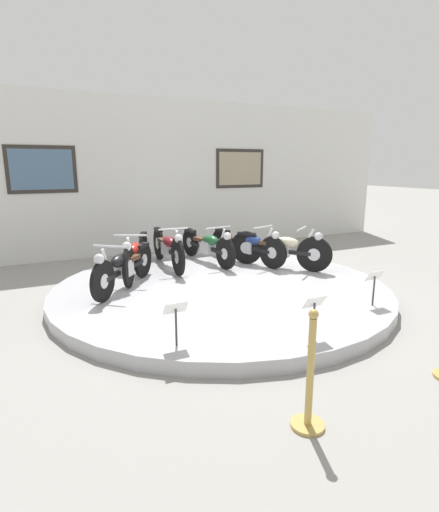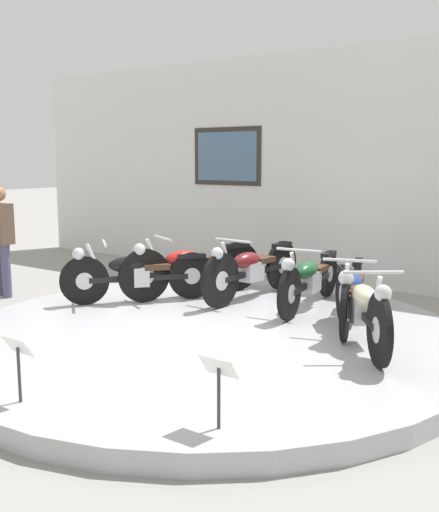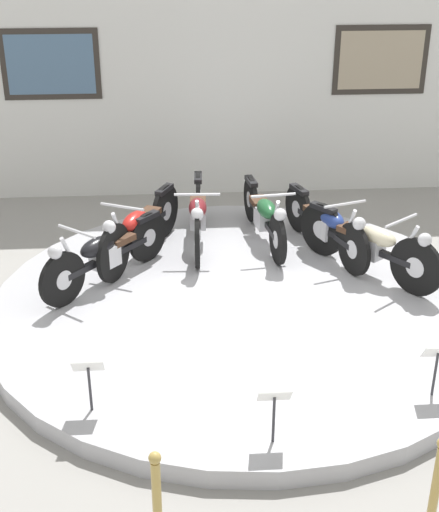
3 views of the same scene
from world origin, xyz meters
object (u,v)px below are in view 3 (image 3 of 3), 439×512
info_placard_front_left (88,373)px  motorcycle_maroon (198,214)px  motorcycle_black (104,253)px  motorcycle_cream (370,243)px  motorcycle_green (264,214)px  info_placard_front_centre (274,403)px  motorcycle_blue (326,224)px  info_placard_front_right (437,359)px  motorcycle_red (139,227)px

info_placard_front_left → motorcycle_maroon: bearing=72.5°
motorcycle_black → motorcycle_cream: size_ratio=0.93×
motorcycle_black → motorcycle_green: bearing=27.5°
info_placard_front_centre → motorcycle_blue: bearing=71.9°
motorcycle_maroon → motorcycle_blue: 1.59m
motorcycle_black → info_placard_front_left: (0.04, -2.31, -0.00)m
motorcycle_black → motorcycle_green: motorcycle_black is taller
motorcycle_blue → info_placard_front_centre: bearing=-108.1°
motorcycle_blue → info_placard_front_right: bearing=-83.5°
motorcycle_green → motorcycle_cream: (1.08, -1.00, 0.02)m
motorcycle_red → info_placard_front_right: 3.92m
motorcycle_green → info_placard_front_left: motorcycle_green is taller
motorcycle_black → motorcycle_maroon: motorcycle_maroon is taller
motorcycle_green → motorcycle_blue: 0.80m
motorcycle_cream → info_placard_front_centre: bearing=-118.0°
motorcycle_maroon → info_placard_front_left: (-1.05, -3.31, -0.03)m
motorcycle_green → info_placard_front_centre: 3.83m
motorcycle_red → motorcycle_cream: 2.70m
motorcycle_red → info_placard_front_right: bearing=-48.6°
motorcycle_maroon → motorcycle_green: 0.84m
info_placard_front_right → motorcycle_blue: bearing=96.5°
motorcycle_maroon → motorcycle_cream: (1.91, -1.00, -0.01)m
motorcycle_maroon → info_placard_front_left: bearing=-107.5°
motorcycle_red → motorcycle_green: size_ratio=0.95×
motorcycle_red → info_placard_front_centre: bearing=-71.8°
motorcycle_cream → info_placard_front_right: motorcycle_cream is taller
motorcycle_red → info_placard_front_left: size_ratio=3.63×
motorcycle_green → motorcycle_blue: size_ratio=1.03×
motorcycle_black → info_placard_front_left: size_ratio=2.99×
info_placard_front_right → motorcycle_red: bearing=131.4°
motorcycle_red → motorcycle_blue: (2.26, -0.01, -0.03)m
info_placard_front_left → info_placard_front_centre: (1.46, -0.50, 0.00)m
motorcycle_maroon → info_placard_front_right: motorcycle_maroon is taller
info_placard_front_left → info_placard_front_right: (2.92, 0.00, 0.00)m
motorcycle_red → motorcycle_blue: bearing=-0.1°
info_placard_front_right → info_placard_front_left: bearing=180.0°
motorcycle_black → motorcycle_red: 0.73m
motorcycle_maroon → motorcycle_green: (0.83, -0.00, -0.03)m
motorcycle_red → info_placard_front_right: size_ratio=3.63×
motorcycle_cream → info_placard_front_left: bearing=-142.0°
motorcycle_cream → motorcycle_red: bearing=166.5°
motorcycle_black → info_placard_front_centre: bearing=-62.0°
motorcycle_cream → motorcycle_blue: bearing=120.5°
info_placard_front_right → motorcycle_maroon: bearing=119.5°
motorcycle_green → motorcycle_black: bearing=-152.5°
motorcycle_maroon → motorcycle_green: bearing=-0.3°
motorcycle_blue → info_placard_front_left: bearing=-131.4°
motorcycle_black → motorcycle_blue: bearing=13.4°
motorcycle_blue → motorcycle_red: bearing=179.9°
info_placard_front_left → info_placard_front_centre: same height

